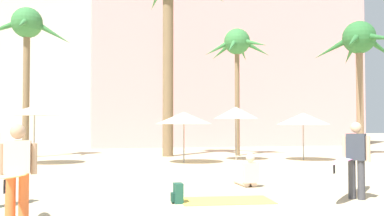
{
  "coord_description": "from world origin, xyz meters",
  "views": [
    {
      "loc": [
        -2.72,
        -6.09,
        1.7
      ],
      "look_at": [
        0.59,
        7.68,
        2.18
      ],
      "focal_mm": 41.93,
      "sensor_mm": 36.0,
      "label": 1
    }
  ],
  "objects_px": {
    "palm_tree_far_left": "(27,33)",
    "person_mid_right": "(16,173)",
    "beach_towel": "(226,200)",
    "palm_tree_right": "(237,48)",
    "palm_tree_center": "(359,45)",
    "cafe_umbrella_1": "(35,111)",
    "person_far_left": "(248,175)",
    "backpack": "(178,193)",
    "person_near_right": "(353,157)",
    "cafe_umbrella_2": "(184,118)",
    "cafe_umbrella_3": "(236,113)",
    "cafe_umbrella_0": "(303,119)"
  },
  "relations": [
    {
      "from": "palm_tree_far_left",
      "to": "person_mid_right",
      "type": "distance_m",
      "value": 16.84
    },
    {
      "from": "palm_tree_far_left",
      "to": "beach_towel",
      "type": "distance_m",
      "value": 16.4
    },
    {
      "from": "palm_tree_right",
      "to": "person_mid_right",
      "type": "xyz_separation_m",
      "value": [
        -8.86,
        -14.81,
        -4.73
      ]
    },
    {
      "from": "palm_tree_center",
      "to": "cafe_umbrella_1",
      "type": "height_order",
      "value": "palm_tree_center"
    },
    {
      "from": "person_mid_right",
      "to": "person_far_left",
      "type": "height_order",
      "value": "person_mid_right"
    },
    {
      "from": "palm_tree_far_left",
      "to": "palm_tree_right",
      "type": "xyz_separation_m",
      "value": [
        10.66,
        -1.09,
        -0.52
      ]
    },
    {
      "from": "backpack",
      "to": "person_near_right",
      "type": "distance_m",
      "value": 4.06
    },
    {
      "from": "cafe_umbrella_1",
      "to": "cafe_umbrella_2",
      "type": "relative_size",
      "value": 1.01
    },
    {
      "from": "palm_tree_far_left",
      "to": "person_near_right",
      "type": "bearing_deg",
      "value": -58.73
    },
    {
      "from": "cafe_umbrella_1",
      "to": "palm_tree_center",
      "type": "bearing_deg",
      "value": 4.62
    },
    {
      "from": "cafe_umbrella_3",
      "to": "person_mid_right",
      "type": "height_order",
      "value": "cafe_umbrella_3"
    },
    {
      "from": "palm_tree_center",
      "to": "beach_towel",
      "type": "bearing_deg",
      "value": -134.1
    },
    {
      "from": "person_near_right",
      "to": "person_mid_right",
      "type": "distance_m",
      "value": 7.11
    },
    {
      "from": "cafe_umbrella_0",
      "to": "person_far_left",
      "type": "distance_m",
      "value": 9.26
    },
    {
      "from": "palm_tree_right",
      "to": "cafe_umbrella_0",
      "type": "bearing_deg",
      "value": -62.34
    },
    {
      "from": "person_far_left",
      "to": "person_mid_right",
      "type": "bearing_deg",
      "value": 125.09
    },
    {
      "from": "palm_tree_center",
      "to": "backpack",
      "type": "height_order",
      "value": "palm_tree_center"
    },
    {
      "from": "cafe_umbrella_3",
      "to": "backpack",
      "type": "xyz_separation_m",
      "value": [
        -4.87,
        -10.26,
        -1.97
      ]
    },
    {
      "from": "cafe_umbrella_0",
      "to": "person_far_left",
      "type": "height_order",
      "value": "cafe_umbrella_0"
    },
    {
      "from": "cafe_umbrella_2",
      "to": "person_far_left",
      "type": "height_order",
      "value": "cafe_umbrella_2"
    },
    {
      "from": "backpack",
      "to": "palm_tree_center",
      "type": "bearing_deg",
      "value": -134.57
    },
    {
      "from": "palm_tree_right",
      "to": "person_near_right",
      "type": "relative_size",
      "value": 2.68
    },
    {
      "from": "cafe_umbrella_3",
      "to": "person_near_right",
      "type": "relative_size",
      "value": 0.98
    },
    {
      "from": "beach_towel",
      "to": "person_far_left",
      "type": "relative_size",
      "value": 2.03
    },
    {
      "from": "cafe_umbrella_0",
      "to": "person_mid_right",
      "type": "xyz_separation_m",
      "value": [
        -10.76,
        -11.18,
        -0.98
      ]
    },
    {
      "from": "cafe_umbrella_2",
      "to": "palm_tree_right",
      "type": "bearing_deg",
      "value": 44.84
    },
    {
      "from": "cafe_umbrella_2",
      "to": "backpack",
      "type": "distance_m",
      "value": 9.69
    },
    {
      "from": "cafe_umbrella_2",
      "to": "cafe_umbrella_3",
      "type": "distance_m",
      "value": 2.87
    },
    {
      "from": "cafe_umbrella_0",
      "to": "palm_tree_right",
      "type": "bearing_deg",
      "value": 117.66
    },
    {
      "from": "palm_tree_far_left",
      "to": "palm_tree_center",
      "type": "height_order",
      "value": "palm_tree_far_left"
    },
    {
      "from": "beach_towel",
      "to": "palm_tree_far_left",
      "type": "bearing_deg",
      "value": 112.68
    },
    {
      "from": "palm_tree_center",
      "to": "cafe_umbrella_3",
      "type": "distance_m",
      "value": 8.23
    },
    {
      "from": "palm_tree_far_left",
      "to": "cafe_umbrella_3",
      "type": "xyz_separation_m",
      "value": [
        9.64,
        -3.79,
        -4.0
      ]
    },
    {
      "from": "beach_towel",
      "to": "person_far_left",
      "type": "distance_m",
      "value": 2.37
    },
    {
      "from": "cafe_umbrella_3",
      "to": "backpack",
      "type": "bearing_deg",
      "value": -115.41
    },
    {
      "from": "person_near_right",
      "to": "palm_tree_center",
      "type": "bearing_deg",
      "value": 10.76
    },
    {
      "from": "person_near_right",
      "to": "beach_towel",
      "type": "bearing_deg",
      "value": 127.98
    },
    {
      "from": "palm_tree_far_left",
      "to": "cafe_umbrella_2",
      "type": "distance_m",
      "value": 9.44
    },
    {
      "from": "cafe_umbrella_0",
      "to": "palm_tree_center",
      "type": "bearing_deg",
      "value": 25.74
    },
    {
      "from": "person_far_left",
      "to": "backpack",
      "type": "bearing_deg",
      "value": 129.73
    },
    {
      "from": "palm_tree_right",
      "to": "cafe_umbrella_1",
      "type": "height_order",
      "value": "palm_tree_right"
    },
    {
      "from": "palm_tree_center",
      "to": "palm_tree_right",
      "type": "relative_size",
      "value": 1.06
    },
    {
      "from": "cafe_umbrella_0",
      "to": "person_near_right",
      "type": "bearing_deg",
      "value": -111.45
    },
    {
      "from": "person_far_left",
      "to": "beach_towel",
      "type": "bearing_deg",
      "value": 146.94
    },
    {
      "from": "cafe_umbrella_0",
      "to": "person_mid_right",
      "type": "relative_size",
      "value": 0.88
    },
    {
      "from": "palm_tree_far_left",
      "to": "palm_tree_center",
      "type": "relative_size",
      "value": 1.05
    },
    {
      "from": "cafe_umbrella_2",
      "to": "person_mid_right",
      "type": "height_order",
      "value": "cafe_umbrella_2"
    },
    {
      "from": "cafe_umbrella_1",
      "to": "person_mid_right",
      "type": "height_order",
      "value": "cafe_umbrella_1"
    },
    {
      "from": "palm_tree_right",
      "to": "cafe_umbrella_3",
      "type": "distance_m",
      "value": 4.52
    },
    {
      "from": "cafe_umbrella_3",
      "to": "palm_tree_center",
      "type": "bearing_deg",
      "value": 9.23
    }
  ]
}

